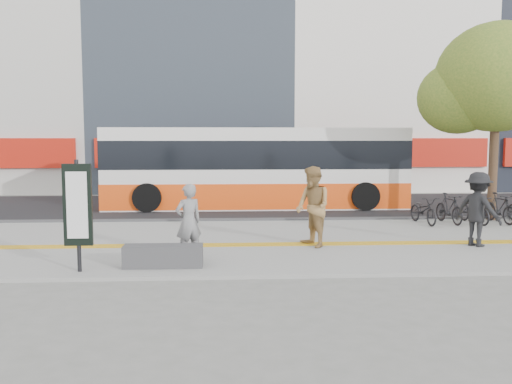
{
  "coord_description": "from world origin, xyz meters",
  "views": [
    {
      "loc": [
        -1.32,
        -12.11,
        2.69
      ],
      "look_at": [
        -0.53,
        2.0,
        1.28
      ],
      "focal_mm": 38.01,
      "sensor_mm": 36.0,
      "label": 1
    }
  ],
  "objects": [
    {
      "name": "street",
      "position": [
        0.0,
        9.0,
        0.03
      ],
      "size": [
        40.0,
        8.0,
        0.06
      ],
      "primitive_type": "cube",
      "color": "black",
      "rests_on": "ground"
    },
    {
      "name": "sidewalk",
      "position": [
        0.0,
        1.5,
        0.04
      ],
      "size": [
        40.0,
        7.0,
        0.08
      ],
      "primitive_type": "cube",
      "color": "slate",
      "rests_on": "ground"
    },
    {
      "name": "pedestrian_tan",
      "position": [
        0.76,
        0.7,
        1.05
      ],
      "size": [
        1.03,
        1.15,
        1.95
      ],
      "primitive_type": "imported",
      "rotation": [
        0.0,
        0.0,
        -1.2
      ],
      "color": "#9D7846",
      "rests_on": "sidewalk"
    },
    {
      "name": "pedestrian_dark",
      "position": [
        4.77,
        0.55,
        0.98
      ],
      "size": [
        1.21,
        1.34,
        1.8
      ],
      "primitive_type": "imported",
      "rotation": [
        0.0,
        0.0,
        2.17
      ],
      "color": "black",
      "rests_on": "sidewalk"
    },
    {
      "name": "tactile_strip",
      "position": [
        0.0,
        1.0,
        0.09
      ],
      "size": [
        40.0,
        0.45,
        0.01
      ],
      "primitive_type": "cube",
      "color": "gold",
      "rests_on": "sidewalk"
    },
    {
      "name": "curb",
      "position": [
        0.0,
        5.0,
        0.07
      ],
      "size": [
        40.0,
        0.25,
        0.14
      ],
      "primitive_type": "cube",
      "color": "#333436",
      "rests_on": "ground"
    },
    {
      "name": "street_tree",
      "position": [
        7.18,
        4.82,
        4.51
      ],
      "size": [
        4.4,
        3.8,
        6.31
      ],
      "color": "#342217",
      "rests_on": "sidewalk"
    },
    {
      "name": "bicycle_row",
      "position": [
        6.31,
        4.0,
        0.52
      ],
      "size": [
        3.94,
        1.66,
        0.93
      ],
      "color": "black",
      "rests_on": "sidewalk"
    },
    {
      "name": "signboard",
      "position": [
        -4.2,
        -1.51,
        1.37
      ],
      "size": [
        0.55,
        0.1,
        2.2
      ],
      "color": "black",
      "rests_on": "sidewalk"
    },
    {
      "name": "bus",
      "position": [
        -0.18,
        8.5,
        1.48
      ],
      "size": [
        11.32,
        2.68,
        3.01
      ],
      "color": "silver",
      "rests_on": "street"
    },
    {
      "name": "bench",
      "position": [
        -2.6,
        -1.2,
        0.3
      ],
      "size": [
        1.6,
        0.45,
        0.45
      ],
      "primitive_type": "cube",
      "color": "#333436",
      "rests_on": "sidewalk"
    },
    {
      "name": "seated_woman",
      "position": [
        -2.13,
        -0.53,
        0.9
      ],
      "size": [
        0.71,
        0.64,
        1.64
      ],
      "primitive_type": "imported",
      "rotation": [
        0.0,
        0.0,
        3.65
      ],
      "color": "black",
      "rests_on": "sidewalk"
    },
    {
      "name": "ground",
      "position": [
        0.0,
        0.0,
        0.0
      ],
      "size": [
        120.0,
        120.0,
        0.0
      ],
      "primitive_type": "plane",
      "color": "slate",
      "rests_on": "ground"
    }
  ]
}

